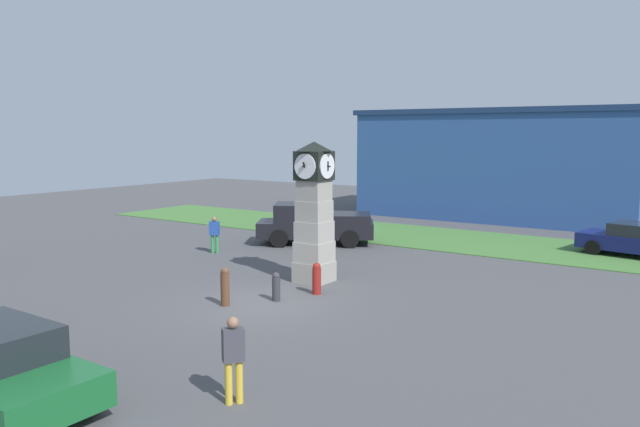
# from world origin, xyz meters

# --- Properties ---
(ground_plane) EXTENTS (74.93, 74.93, 0.00)m
(ground_plane) POSITION_xyz_m (0.00, 0.00, 0.00)
(ground_plane) COLOR #4C4C4F
(clock_tower) EXTENTS (1.32, 1.30, 4.75)m
(clock_tower) POSITION_xyz_m (-0.31, 3.20, 2.33)
(clock_tower) COLOR #9A958B
(clock_tower) RESTS_ON ground_plane
(bollard_near_tower) EXTENTS (0.28, 0.28, 1.00)m
(bollard_near_tower) POSITION_xyz_m (0.71, 1.87, 0.51)
(bollard_near_tower) COLOR maroon
(bollard_near_tower) RESTS_ON ground_plane
(bollard_mid_row) EXTENTS (0.25, 0.25, 0.87)m
(bollard_mid_row) POSITION_xyz_m (0.15, 0.53, 0.44)
(bollard_mid_row) COLOR #333338
(bollard_mid_row) RESTS_ON ground_plane
(bollard_far_row) EXTENTS (0.26, 0.26, 1.13)m
(bollard_far_row) POSITION_xyz_m (-0.75, -0.73, 0.57)
(bollard_far_row) COLOR brown
(bollard_far_row) RESTS_ON ground_plane
(car_silver_hatch) EXTENTS (4.36, 2.56, 1.39)m
(car_silver_hatch) POSITION_xyz_m (8.10, 14.12, 0.72)
(car_silver_hatch) COLOR navy
(car_silver_hatch) RESTS_ON ground_plane
(pickup_truck) EXTENTS (5.50, 4.45, 1.85)m
(pickup_truck) POSITION_xyz_m (-4.46, 9.21, 0.93)
(pickup_truck) COLOR black
(pickup_truck) RESTS_ON ground_plane
(pedestrian_near_bench) EXTENTS (0.43, 0.46, 1.68)m
(pedestrian_near_bench) POSITION_xyz_m (3.99, -5.59, 0.96)
(pedestrian_near_bench) COLOR gold
(pedestrian_near_bench) RESTS_ON ground_plane
(pedestrian_crossing_lot) EXTENTS (0.46, 0.39, 1.55)m
(pedestrian_crossing_lot) POSITION_xyz_m (-6.70, 5.02, 0.88)
(pedestrian_crossing_lot) COLOR #338C4C
(pedestrian_crossing_lot) RESTS_ON ground_plane
(warehouse_blue_far) EXTENTS (16.44, 8.40, 6.42)m
(warehouse_blue_far) POSITION_xyz_m (-0.52, 23.50, 3.22)
(warehouse_blue_far) COLOR #2D5193
(warehouse_blue_far) RESTS_ON ground_plane
(grass_verge_far) EXTENTS (44.96, 6.20, 0.04)m
(grass_verge_far) POSITION_xyz_m (1.89, 13.74, 0.02)
(grass_verge_far) COLOR #477A38
(grass_verge_far) RESTS_ON ground_plane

